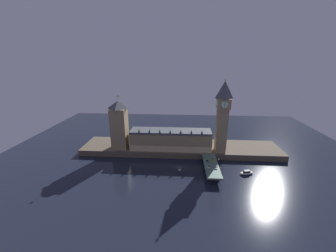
{
  "coord_description": "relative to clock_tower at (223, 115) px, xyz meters",
  "views": [
    {
      "loc": [
        0.12,
        -177.38,
        99.87
      ],
      "look_at": [
        -12.89,
        20.0,
        35.61
      ],
      "focal_mm": 22.0,
      "sensor_mm": 36.0,
      "label": 1
    }
  ],
  "objects": [
    {
      "name": "ground_plane",
      "position": [
        -41.96,
        -26.84,
        -46.35
      ],
      "size": [
        400.0,
        400.0,
        0.0
      ],
      "primitive_type": "plane",
      "color": "black"
    },
    {
      "name": "embankment",
      "position": [
        -41.96,
        12.16,
        -43.14
      ],
      "size": [
        220.0,
        42.0,
        6.42
      ],
      "color": "brown",
      "rests_on": "ground_plane"
    },
    {
      "name": "parliament_hall",
      "position": [
        -52.69,
        4.64,
        -29.62
      ],
      "size": [
        86.75,
        22.32,
        24.76
      ],
      "color": "#8E7A56",
      "rests_on": "embankment"
    },
    {
      "name": "clock_tower",
      "position": [
        0.0,
        0.0,
        0.0
      ],
      "size": [
        13.11,
        13.22,
        75.45
      ],
      "color": "#8E7A56",
      "rests_on": "embankment"
    },
    {
      "name": "victoria_tower",
      "position": [
        -108.09,
        2.72,
        -13.6
      ],
      "size": [
        16.44,
        16.44,
        58.38
      ],
      "color": "#8E7A56",
      "rests_on": "embankment"
    },
    {
      "name": "bridge",
      "position": [
        -12.85,
        -31.84,
        -41.89
      ],
      "size": [
        13.07,
        46.0,
        6.78
      ],
      "color": "#476656",
      "rests_on": "ground_plane"
    },
    {
      "name": "car_northbound_lead",
      "position": [
        -15.72,
        -25.82,
        -38.9
      ],
      "size": [
        1.9,
        4.1,
        1.44
      ],
      "color": "#235633",
      "rests_on": "bridge"
    },
    {
      "name": "car_northbound_trail",
      "position": [
        -15.72,
        -36.84,
        -38.88
      ],
      "size": [
        1.95,
        3.92,
        1.48
      ],
      "color": "white",
      "rests_on": "bridge"
    },
    {
      "name": "car_southbound_lead",
      "position": [
        -9.97,
        -38.21,
        -38.89
      ],
      "size": [
        2.11,
        4.25,
        1.46
      ],
      "color": "white",
      "rests_on": "bridge"
    },
    {
      "name": "car_southbound_trail",
      "position": [
        -9.97,
        -22.02,
        -38.92
      ],
      "size": [
        1.92,
        4.62,
        1.4
      ],
      "color": "yellow",
      "rests_on": "bridge"
    },
    {
      "name": "pedestrian_near_rail",
      "position": [
        -18.6,
        -42.9,
        -38.65
      ],
      "size": [
        0.38,
        0.38,
        1.74
      ],
      "color": "black",
      "rests_on": "bridge"
    },
    {
      "name": "pedestrian_mid_walk",
      "position": [
        -7.1,
        -33.99,
        -38.65
      ],
      "size": [
        0.38,
        0.38,
        1.74
      ],
      "color": "black",
      "rests_on": "bridge"
    },
    {
      "name": "pedestrian_far_rail",
      "position": [
        -18.6,
        -19.53,
        -38.65
      ],
      "size": [
        0.38,
        0.38,
        1.75
      ],
      "color": "black",
      "rests_on": "bridge"
    },
    {
      "name": "street_lamp_near",
      "position": [
        -19.0,
        -46.56,
        -35.6
      ],
      "size": [
        1.34,
        0.6,
        6.35
      ],
      "color": "#2D3333",
      "rests_on": "bridge"
    },
    {
      "name": "street_lamp_mid",
      "position": [
        -6.7,
        -31.84,
        -35.61
      ],
      "size": [
        1.34,
        0.6,
        6.34
      ],
      "color": "#2D3333",
      "rests_on": "bridge"
    },
    {
      "name": "street_lamp_far",
      "position": [
        -19.0,
        -17.12,
        -35.21
      ],
      "size": [
        1.34,
        0.6,
        6.97
      ],
      "color": "#2D3333",
      "rests_on": "bridge"
    },
    {
      "name": "boat_downstream",
      "position": [
        18.96,
        -34.89,
        -44.96
      ],
      "size": [
        13.37,
        7.78,
        3.82
      ],
      "color": "white",
      "rests_on": "ground_plane"
    }
  ]
}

